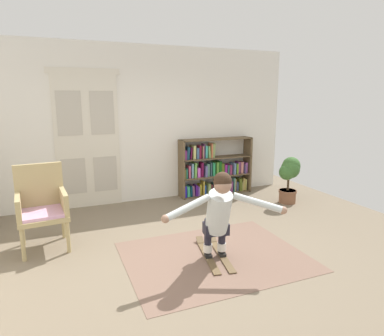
% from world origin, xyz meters
% --- Properties ---
extents(ground_plane, '(7.20, 7.20, 0.00)m').
position_xyz_m(ground_plane, '(0.00, 0.00, 0.00)').
color(ground_plane, '#766753').
extents(back_wall, '(6.00, 0.10, 2.90)m').
position_xyz_m(back_wall, '(0.00, 2.60, 1.45)').
color(back_wall, silver).
rests_on(back_wall, ground).
extents(double_door, '(1.22, 0.05, 2.45)m').
position_xyz_m(double_door, '(-1.01, 2.54, 1.23)').
color(double_door, beige).
rests_on(double_door, ground).
extents(rug, '(2.21, 1.73, 0.01)m').
position_xyz_m(rug, '(0.21, -0.12, 0.00)').
color(rug, '#795C4E').
rests_on(rug, ground).
extents(bookshelf, '(1.53, 0.30, 1.15)m').
position_xyz_m(bookshelf, '(1.41, 2.39, 0.49)').
color(bookshelf, brown).
rests_on(bookshelf, ground).
extents(wicker_chair, '(0.65, 0.65, 1.10)m').
position_xyz_m(wicker_chair, '(-1.77, 1.01, 0.58)').
color(wicker_chair, tan).
rests_on(wicker_chair, ground).
extents(potted_plant, '(0.43, 0.41, 0.89)m').
position_xyz_m(potted_plant, '(2.42, 1.29, 0.56)').
color(potted_plant, brown).
rests_on(potted_plant, ground).
extents(skis_pair, '(0.44, 0.99, 0.07)m').
position_xyz_m(skis_pair, '(0.21, -0.09, 0.02)').
color(skis_pair, brown).
rests_on(skis_pair, rug).
extents(person_skier, '(1.42, 0.73, 1.08)m').
position_xyz_m(person_skier, '(0.18, -0.28, 0.66)').
color(person_skier, white).
rests_on(person_skier, skis_pair).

